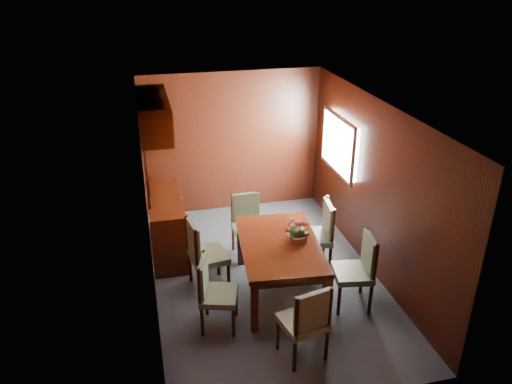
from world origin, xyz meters
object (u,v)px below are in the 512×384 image
object	(u,v)px
chair_head	(307,319)
flower_centerpiece	(297,231)
chair_left_near	(213,290)
chair_right_near	(359,267)
sideboard	(167,225)
dining_table	(280,250)

from	to	relation	value
chair_head	flower_centerpiece	world-z (taller)	flower_centerpiece
chair_left_near	chair_right_near	xyz separation A→B (m)	(1.83, -0.02, 0.04)
chair_left_near	sideboard	bearing A→B (deg)	-151.36
chair_right_near	chair_head	xyz separation A→B (m)	(-0.95, -0.78, -0.02)
dining_table	chair_left_near	distance (m)	1.06
chair_head	chair_right_near	bearing A→B (deg)	27.21
sideboard	chair_head	bearing A→B (deg)	-63.91
sideboard	chair_head	world-z (taller)	chair_head
dining_table	chair_head	bearing A→B (deg)	-87.38
chair_left_near	chair_right_near	world-z (taller)	chair_right_near
dining_table	chair_left_near	xyz separation A→B (m)	(-0.95, -0.47, -0.12)
sideboard	chair_left_near	xyz separation A→B (m)	(0.40, -1.81, 0.07)
chair_right_near	chair_head	distance (m)	1.22
chair_left_near	flower_centerpiece	bearing A→B (deg)	128.74
dining_table	flower_centerpiece	distance (m)	0.34
flower_centerpiece	chair_left_near	bearing A→B (deg)	-157.60
chair_left_near	chair_right_near	bearing A→B (deg)	105.87
dining_table	sideboard	bearing A→B (deg)	140.58
dining_table	flower_centerpiece	size ratio (longest dim) A/B	5.87
chair_left_near	flower_centerpiece	xyz separation A→B (m)	(1.18, 0.49, 0.36)
chair_head	dining_table	bearing A→B (deg)	74.98
chair_head	flower_centerpiece	bearing A→B (deg)	64.71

